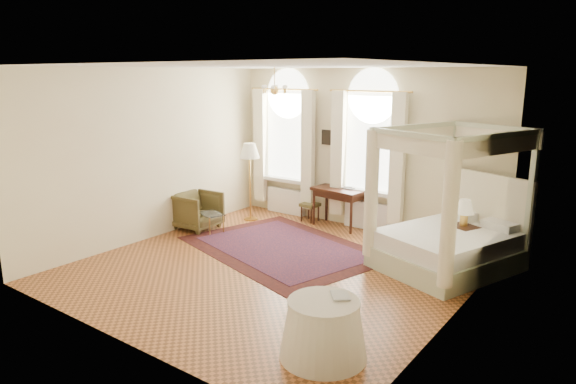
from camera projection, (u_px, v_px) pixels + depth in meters
name	position (u px, v px, depth m)	size (l,w,h in m)	color
ground	(274.00, 268.00, 8.60)	(6.00, 6.00, 0.00)	#A55D30
room_walls	(274.00, 151.00, 8.15)	(6.00, 6.00, 6.00)	beige
window_left	(285.00, 150.00, 11.62)	(1.62, 0.27, 3.29)	white
window_right	(368.00, 159.00, 10.41)	(1.62, 0.27, 3.29)	white
chandelier	(275.00, 89.00, 9.41)	(0.51, 0.45, 0.50)	gold
wall_pictures	(366.00, 139.00, 10.46)	(2.54, 0.03, 0.39)	black
canopy_bed	(447.00, 238.00, 8.49)	(2.37, 2.61, 2.35)	beige
nightstand	(462.00, 244.00, 8.83)	(0.45, 0.41, 0.64)	#371A0F
nightstand_lamp	(465.00, 208.00, 8.74)	(0.31, 0.31, 0.45)	gold
writing_desk	(339.00, 194.00, 10.78)	(1.16, 0.69, 0.83)	#371A0F
laptop	(348.00, 188.00, 10.77)	(0.34, 0.22, 0.03)	black
stool	(310.00, 206.00, 11.27)	(0.37, 0.37, 0.41)	#4F4922
armchair	(197.00, 211.00, 10.74)	(0.83, 0.85, 0.78)	#4A401F
coffee_table	(211.00, 215.00, 10.58)	(0.64, 0.54, 0.38)	white
floor_lamp	(250.00, 155.00, 11.14)	(0.44, 0.44, 1.71)	gold
oriental_rug	(283.00, 248.00, 9.59)	(4.14, 3.45, 0.01)	#451710
side_table	(323.00, 329.00, 5.85)	(1.02, 1.02, 0.69)	beige
book	(331.00, 296.00, 5.87)	(0.20, 0.27, 0.03)	black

